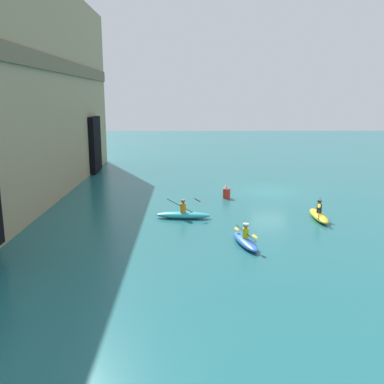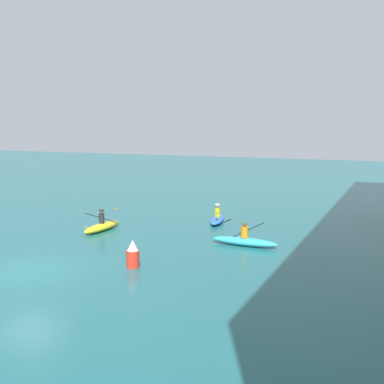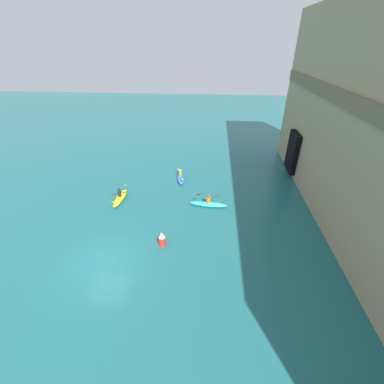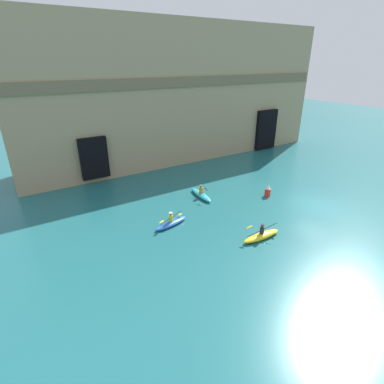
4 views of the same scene
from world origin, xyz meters
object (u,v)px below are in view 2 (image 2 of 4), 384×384
(kayak_yellow, at_px, (102,226))
(marker_buoy, at_px, (133,255))
(kayak_blue, at_px, (217,219))
(kayak_cyan, at_px, (244,241))

(kayak_yellow, bearing_deg, marker_buoy, 42.80)
(kayak_blue, xyz_separation_m, kayak_cyan, (4.62, 2.96, 0.01))
(kayak_blue, bearing_deg, kayak_cyan, 20.97)
(kayak_blue, bearing_deg, marker_buoy, -11.89)
(kayak_yellow, relative_size, marker_buoy, 2.78)
(kayak_yellow, height_order, kayak_cyan, kayak_cyan)
(kayak_cyan, distance_m, marker_buoy, 5.91)
(kayak_blue, bearing_deg, kayak_yellow, -59.89)
(kayak_blue, height_order, kayak_yellow, kayak_yellow)
(kayak_blue, relative_size, kayak_yellow, 0.96)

